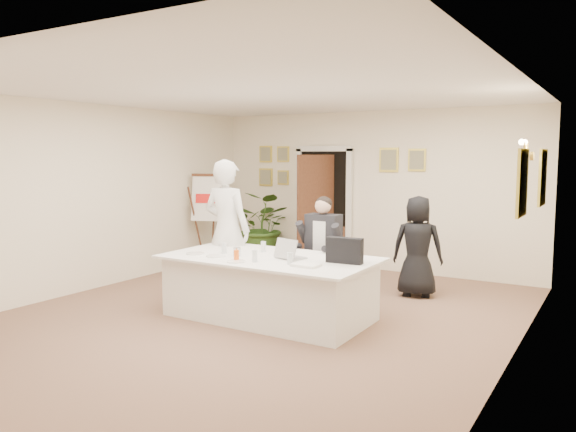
# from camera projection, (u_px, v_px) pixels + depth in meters

# --- Properties ---
(floor) EXTENTS (7.00, 7.00, 0.00)m
(floor) POSITION_uv_depth(u_px,v_px,m) (261.00, 316.00, 7.13)
(floor) COLOR brown
(floor) RESTS_ON ground
(ceiling) EXTENTS (6.00, 7.00, 0.02)m
(ceiling) POSITION_uv_depth(u_px,v_px,m) (259.00, 92.00, 6.83)
(ceiling) COLOR white
(ceiling) RESTS_ON wall_back
(wall_back) EXTENTS (6.00, 0.10, 2.80)m
(wall_back) POSITION_uv_depth(u_px,v_px,m) (370.00, 191.00, 9.96)
(wall_back) COLOR white
(wall_back) RESTS_ON floor
(wall_left) EXTENTS (0.10, 7.00, 2.80)m
(wall_left) POSITION_uv_depth(u_px,v_px,m) (96.00, 197.00, 8.52)
(wall_left) COLOR white
(wall_left) RESTS_ON floor
(wall_right) EXTENTS (0.10, 7.00, 2.80)m
(wall_right) POSITION_uv_depth(u_px,v_px,m) (516.00, 221.00, 5.44)
(wall_right) COLOR white
(wall_right) RESTS_ON floor
(doorway) EXTENTS (1.14, 0.86, 2.20)m
(doorway) POSITION_uv_depth(u_px,v_px,m) (321.00, 209.00, 10.30)
(doorway) COLOR black
(doorway) RESTS_ON floor
(pictures_back_wall) EXTENTS (3.40, 0.06, 0.80)m
(pictures_back_wall) POSITION_uv_depth(u_px,v_px,m) (329.00, 165.00, 10.29)
(pictures_back_wall) COLOR gold
(pictures_back_wall) RESTS_ON wall_back
(pictures_right_wall) EXTENTS (0.06, 2.20, 0.80)m
(pictures_right_wall) POSITION_uv_depth(u_px,v_px,m) (533.00, 180.00, 6.44)
(pictures_right_wall) COLOR gold
(pictures_right_wall) RESTS_ON wall_right
(wall_sconce) EXTENTS (0.20, 0.30, 0.24)m
(wall_sconce) POSITION_uv_depth(u_px,v_px,m) (528.00, 149.00, 6.44)
(wall_sconce) COLOR gold
(wall_sconce) RESTS_ON wall_right
(conference_table) EXTENTS (2.63, 1.41, 0.78)m
(conference_table) POSITION_uv_depth(u_px,v_px,m) (269.00, 287.00, 7.01)
(conference_table) COLOR white
(conference_table) RESTS_ON floor
(seated_man) EXTENTS (0.78, 0.81, 1.49)m
(seated_man) POSITION_uv_depth(u_px,v_px,m) (322.00, 249.00, 7.73)
(seated_man) COLOR black
(seated_man) RESTS_ON floor
(flip_chart) EXTENTS (0.60, 0.46, 1.66)m
(flip_chart) POSITION_uv_depth(u_px,v_px,m) (209.00, 224.00, 10.26)
(flip_chart) COLOR #3E2113
(flip_chart) RESTS_ON floor
(standing_man) EXTENTS (0.74, 0.50, 1.97)m
(standing_man) POSITION_uv_depth(u_px,v_px,m) (227.00, 230.00, 7.91)
(standing_man) COLOR silver
(standing_man) RESTS_ON floor
(standing_woman) EXTENTS (0.80, 0.62, 1.46)m
(standing_woman) POSITION_uv_depth(u_px,v_px,m) (418.00, 246.00, 8.05)
(standing_woman) COLOR black
(standing_woman) RESTS_ON floor
(potted_palm) EXTENTS (1.26, 1.11, 1.34)m
(potted_palm) POSITION_uv_depth(u_px,v_px,m) (264.00, 226.00, 10.85)
(potted_palm) COLOR #345B1E
(potted_palm) RESTS_ON floor
(laptop) EXTENTS (0.43, 0.44, 0.28)m
(laptop) POSITION_uv_depth(u_px,v_px,m) (291.00, 247.00, 6.84)
(laptop) COLOR #B7BABC
(laptop) RESTS_ON conference_table
(laptop_bag) EXTENTS (0.44, 0.15, 0.30)m
(laptop_bag) POSITION_uv_depth(u_px,v_px,m) (345.00, 250.00, 6.54)
(laptop_bag) COLOR black
(laptop_bag) RESTS_ON conference_table
(paper_stack) EXTENTS (0.31, 0.22, 0.03)m
(paper_stack) POSITION_uv_depth(u_px,v_px,m) (306.00, 265.00, 6.36)
(paper_stack) COLOR white
(paper_stack) RESTS_ON conference_table
(plate_left) EXTENTS (0.26, 0.26, 0.01)m
(plate_left) POSITION_uv_depth(u_px,v_px,m) (195.00, 253.00, 7.15)
(plate_left) COLOR white
(plate_left) RESTS_ON conference_table
(plate_mid) EXTENTS (0.27, 0.27, 0.01)m
(plate_mid) POSITION_uv_depth(u_px,v_px,m) (216.00, 256.00, 6.98)
(plate_mid) COLOR white
(plate_mid) RESTS_ON conference_table
(plate_near) EXTENTS (0.28, 0.28, 0.01)m
(plate_near) POSITION_uv_depth(u_px,v_px,m) (236.00, 261.00, 6.62)
(plate_near) COLOR white
(plate_near) RESTS_ON conference_table
(glass_a) EXTENTS (0.08, 0.08, 0.14)m
(glass_a) POSITION_uv_depth(u_px,v_px,m) (224.00, 248.00, 7.18)
(glass_a) COLOR silver
(glass_a) RESTS_ON conference_table
(glass_b) EXTENTS (0.08, 0.08, 0.14)m
(glass_b) POSITION_uv_depth(u_px,v_px,m) (255.00, 256.00, 6.62)
(glass_b) COLOR silver
(glass_b) RESTS_ON conference_table
(glass_c) EXTENTS (0.07, 0.07, 0.14)m
(glass_c) POSITION_uv_depth(u_px,v_px,m) (290.00, 258.00, 6.47)
(glass_c) COLOR silver
(glass_c) RESTS_ON conference_table
(glass_d) EXTENTS (0.08, 0.08, 0.14)m
(glass_d) POSITION_uv_depth(u_px,v_px,m) (263.00, 247.00, 7.30)
(glass_d) COLOR silver
(glass_d) RESTS_ON conference_table
(oj_glass) EXTENTS (0.08, 0.08, 0.13)m
(oj_glass) POSITION_uv_depth(u_px,v_px,m) (236.00, 255.00, 6.70)
(oj_glass) COLOR orange
(oj_glass) RESTS_ON conference_table
(steel_jug) EXTENTS (0.10, 0.10, 0.11)m
(steel_jug) POSITION_uv_depth(u_px,v_px,m) (237.00, 252.00, 7.01)
(steel_jug) COLOR silver
(steel_jug) RESTS_ON conference_table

